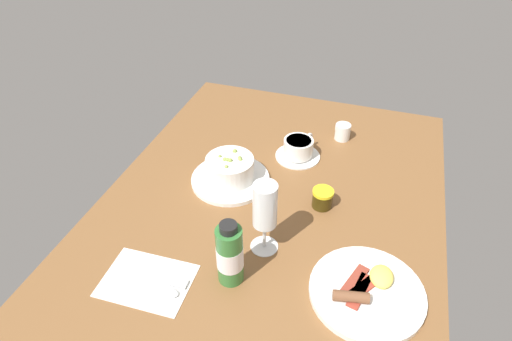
# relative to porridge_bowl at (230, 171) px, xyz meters

# --- Properties ---
(ground_plane) EXTENTS (1.10, 0.84, 0.03)m
(ground_plane) POSITION_rel_porridge_bowl_xyz_m (0.03, 0.13, -0.05)
(ground_plane) COLOR brown
(porridge_bowl) EXTENTS (0.21, 0.21, 0.08)m
(porridge_bowl) POSITION_rel_porridge_bowl_xyz_m (0.00, 0.00, 0.00)
(porridge_bowl) COLOR white
(porridge_bowl) RESTS_ON ground_plane
(cutlery_setting) EXTENTS (0.14, 0.19, 0.01)m
(cutlery_setting) POSITION_rel_porridge_bowl_xyz_m (0.36, -0.05, -0.03)
(cutlery_setting) COLOR white
(cutlery_setting) RESTS_ON ground_plane
(coffee_cup) EXTENTS (0.13, 0.13, 0.06)m
(coffee_cup) POSITION_rel_porridge_bowl_xyz_m (-0.16, 0.15, -0.01)
(coffee_cup) COLOR white
(coffee_cup) RESTS_ON ground_plane
(creamer_jug) EXTENTS (0.05, 0.06, 0.05)m
(creamer_jug) POSITION_rel_porridge_bowl_xyz_m (-0.30, 0.25, -0.01)
(creamer_jug) COLOR white
(creamer_jug) RESTS_ON ground_plane
(wine_glass) EXTENTS (0.06, 0.06, 0.18)m
(wine_glass) POSITION_rel_porridge_bowl_xyz_m (0.19, 0.15, 0.08)
(wine_glass) COLOR white
(wine_glass) RESTS_ON ground_plane
(jam_jar) EXTENTS (0.05, 0.05, 0.05)m
(jam_jar) POSITION_rel_porridge_bowl_xyz_m (0.02, 0.25, -0.01)
(jam_jar) COLOR #392C0B
(jam_jar) RESTS_ON ground_plane
(sauce_bottle_green) EXTENTS (0.05, 0.05, 0.16)m
(sauce_bottle_green) POSITION_rel_porridge_bowl_xyz_m (0.30, 0.11, 0.04)
(sauce_bottle_green) COLOR #337233
(sauce_bottle_green) RESTS_ON ground_plane
(breakfast_plate) EXTENTS (0.23, 0.23, 0.04)m
(breakfast_plate) POSITION_rel_porridge_bowl_xyz_m (0.25, 0.39, -0.02)
(breakfast_plate) COLOR white
(breakfast_plate) RESTS_ON ground_plane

